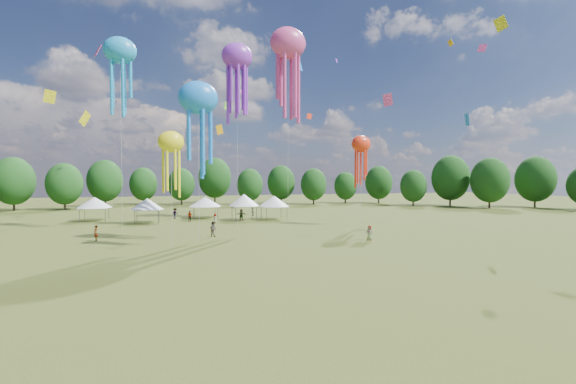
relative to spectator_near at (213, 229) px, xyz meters
name	(u,v)px	position (x,y,z in m)	size (l,w,h in m)	color
spectator_near	(213,229)	(0.00, 0.00, 0.00)	(0.88, 0.69, 1.82)	gray
spectators_far	(220,217)	(2.68, 14.95, -0.01)	(30.29, 32.65, 1.92)	gray
festival_tents	(195,202)	(-0.94, 19.30, 2.21)	(34.57, 12.03, 4.45)	#47474C
show_kites	(248,77)	(6.18, 8.88, 21.04)	(37.02, 23.80, 32.63)	#1B7CF3
small_kites	(230,11)	(3.22, 6.38, 29.20)	(69.23, 52.02, 44.91)	#1B7CF3
treeline	(189,181)	(-1.56, 27.90, 5.64)	(201.57, 95.24, 13.43)	#38281C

